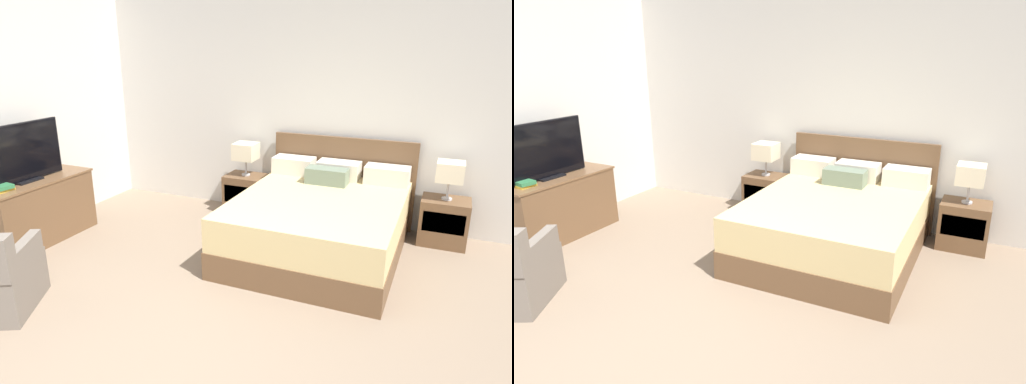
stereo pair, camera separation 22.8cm
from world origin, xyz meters
The scene contains 11 objects.
ground_plane centered at (0.00, 0.00, 0.00)m, with size 10.08×10.08×0.00m, color #84705B.
wall_back centered at (0.00, 3.39, 1.43)m, with size 6.85×0.06×2.86m, color beige.
wall_left centered at (-2.86, 1.38, 1.43)m, with size 0.06×5.16×2.86m, color beige.
bed centered at (0.44, 2.36, 0.33)m, with size 1.72×2.03×1.07m.
nightstand_left centered at (-0.76, 3.10, 0.26)m, with size 0.50×0.40×0.52m.
nightstand_right centered at (1.64, 3.10, 0.26)m, with size 0.50×0.40×0.52m.
table_lamp_left centered at (-0.76, 3.10, 0.82)m, with size 0.28×0.28×0.42m.
table_lamp_right centered at (1.64, 3.10, 0.82)m, with size 0.28×0.28×0.42m.
dresser centered at (-2.54, 1.39, 0.37)m, with size 0.53×1.27×0.71m.
tv centered at (-2.54, 1.32, 1.02)m, with size 0.18×0.95×0.63m.
book_blue_cover centered at (-2.52, 0.98, 0.76)m, with size 0.26×0.16×0.04m, color #2D7042.
Camera 1 is at (1.61, -2.02, 2.12)m, focal length 32.00 mm.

